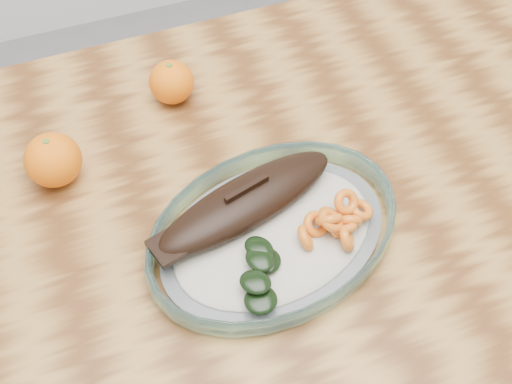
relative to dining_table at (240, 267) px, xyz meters
The scene contains 4 objects.
dining_table is the anchor object (origin of this frame).
plated_meal 0.13m from the dining_table, 44.86° to the right, with size 0.69×0.69×0.08m.
orange_left 0.28m from the dining_table, 141.38° to the left, with size 0.07×0.07×0.07m, color #FF6605.
orange_right 0.28m from the dining_table, 92.77° to the left, with size 0.06×0.06×0.06m, color #FF6605.
Camera 1 is at (-0.14, -0.43, 1.39)m, focal length 45.00 mm.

